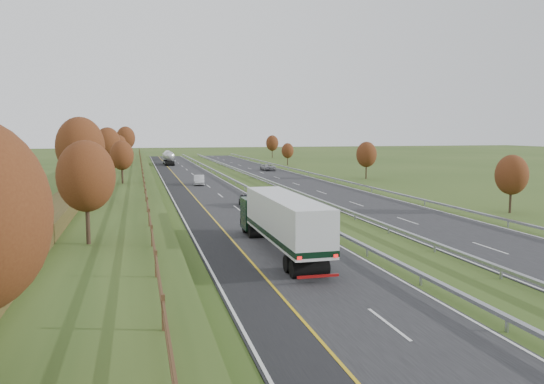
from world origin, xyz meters
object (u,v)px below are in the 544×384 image
(road_tanker, at_px, (168,157))
(car_dark_near, at_px, (247,200))
(car_oncoming, at_px, (268,167))
(car_silver_mid, at_px, (199,180))
(box_lorry, at_px, (281,220))
(car_small_far, at_px, (168,157))

(road_tanker, xyz_separation_m, car_dark_near, (4.19, -77.54, -1.12))
(road_tanker, bearing_deg, car_oncoming, -52.94)
(road_tanker, relative_size, car_oncoming, 2.14)
(car_dark_near, bearing_deg, car_silver_mid, 101.60)
(box_lorry, height_order, road_tanker, box_lorry)
(road_tanker, bearing_deg, car_dark_near, -86.91)
(box_lorry, height_order, car_silver_mid, box_lorry)
(car_silver_mid, bearing_deg, car_small_far, 96.52)
(box_lorry, relative_size, road_tanker, 1.45)
(car_dark_near, bearing_deg, car_small_far, 97.44)
(car_silver_mid, relative_size, car_small_far, 0.93)
(box_lorry, relative_size, car_dark_near, 3.95)
(road_tanker, relative_size, car_silver_mid, 2.44)
(road_tanker, distance_m, car_small_far, 25.40)
(car_silver_mid, distance_m, car_small_far, 77.83)
(car_small_far, bearing_deg, car_dark_near, -86.85)
(car_small_far, bearing_deg, box_lorry, -88.22)
(car_small_far, xyz_separation_m, car_oncoming, (17.96, -50.98, 0.01))
(road_tanker, xyz_separation_m, car_silver_mid, (1.68, -52.49, -1.06))
(road_tanker, height_order, car_silver_mid, road_tanker)
(car_oncoming, bearing_deg, car_small_far, -72.40)
(road_tanker, height_order, car_small_far, road_tanker)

